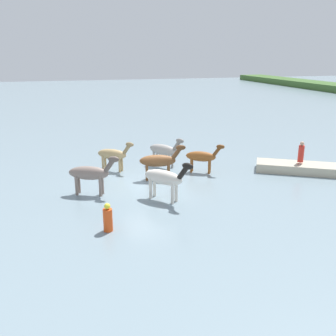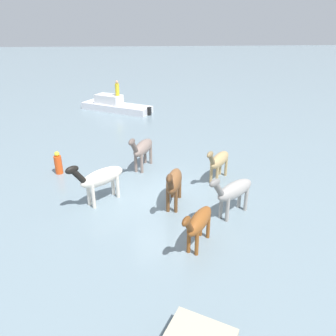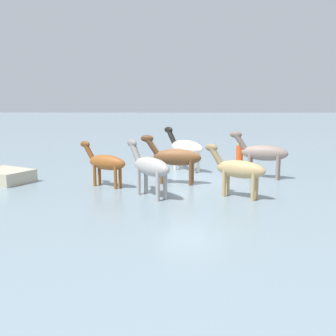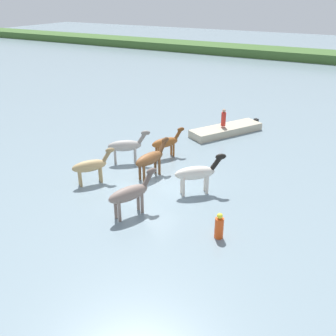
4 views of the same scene
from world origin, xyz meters
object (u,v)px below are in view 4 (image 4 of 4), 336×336
object	(u,v)px
boat_dinghy_port	(226,131)
horse_dun_straggler	(197,173)
horse_lead	(130,193)
buoy_channel_marker	(219,227)
horse_chestnut_trailing	(151,158)
horse_dark_mare	(166,142)
horse_gray_outer	(126,146)
horse_rear_stallion	(91,166)
person_spotter_bow	(224,118)

from	to	relation	value
boat_dinghy_port	horse_dun_straggler	bearing A→B (deg)	41.75
horse_lead	buoy_channel_marker	distance (m)	4.13
buoy_channel_marker	horse_chestnut_trailing	bearing A→B (deg)	147.29
horse_dun_straggler	horse_dark_mare	distance (m)	4.70
horse_gray_outer	horse_rear_stallion	bearing A→B (deg)	-129.68
horse_chestnut_trailing	buoy_channel_marker	world-z (taller)	horse_chestnut_trailing
horse_dun_straggler	horse_rear_stallion	distance (m)	5.43
horse_dark_mare	buoy_channel_marker	distance (m)	8.46
horse_dun_straggler	boat_dinghy_port	world-z (taller)	horse_dun_straggler
horse_chestnut_trailing	person_spotter_bow	distance (m)	8.14
horse_lead	person_spotter_bow	size ratio (longest dim) A/B	2.07
person_spotter_bow	buoy_channel_marker	size ratio (longest dim) A/B	1.04
horse_chestnut_trailing	boat_dinghy_port	size ratio (longest dim) A/B	0.46
horse_lead	horse_dun_straggler	distance (m)	3.63
horse_lead	horse_gray_outer	xyz separation A→B (m)	(-3.40, 4.56, -0.03)
horse_dun_straggler	horse_gray_outer	xyz separation A→B (m)	(-5.08, 1.35, -0.05)
horse_gray_outer	horse_chestnut_trailing	bearing A→B (deg)	-59.54
horse_lead	boat_dinghy_port	size ratio (longest dim) A/B	0.46
horse_rear_stallion	horse_dark_mare	xyz separation A→B (m)	(1.69, 4.81, -0.04)
horse_gray_outer	horse_dun_straggler	bearing A→B (deg)	-52.83
horse_dark_mare	horse_rear_stallion	bearing A→B (deg)	-168.39
horse_dark_mare	boat_dinghy_port	bearing A→B (deg)	15.04
horse_dark_mare	person_spotter_bow	world-z (taller)	person_spotter_bow
horse_gray_outer	person_spotter_bow	world-z (taller)	horse_gray_outer
boat_dinghy_port	buoy_channel_marker	world-z (taller)	buoy_channel_marker
horse_rear_stallion	horse_dark_mare	bearing A→B (deg)	15.40
buoy_channel_marker	boat_dinghy_port	bearing A→B (deg)	109.93
horse_lead	horse_dark_mare	world-z (taller)	horse_lead
horse_rear_stallion	person_spotter_bow	distance (m)	10.71
horse_rear_stallion	person_spotter_bow	world-z (taller)	person_spotter_bow
horse_dun_straggler	person_spotter_bow	size ratio (longest dim) A/B	1.83
horse_lead	horse_rear_stallion	distance (m)	3.82
horse_chestnut_trailing	horse_dun_straggler	xyz separation A→B (m)	(2.91, -0.49, 0.04)
horse_rear_stallion	buoy_channel_marker	world-z (taller)	horse_rear_stallion
horse_gray_outer	horse_dark_mare	xyz separation A→B (m)	(1.60, 1.80, -0.11)
horse_dun_straggler	horse_dark_mare	xyz separation A→B (m)	(-3.48, 3.15, -0.16)
horse_gray_outer	horse_rear_stallion	world-z (taller)	horse_gray_outer
buoy_channel_marker	horse_gray_outer	bearing A→B (deg)	150.29
horse_gray_outer	horse_rear_stallion	size ratio (longest dim) A/B	1.04
buoy_channel_marker	horse_dun_straggler	bearing A→B (deg)	129.39
horse_lead	horse_dun_straggler	xyz separation A→B (m)	(1.68, 3.21, 0.02)
horse_dun_straggler	person_spotter_bow	xyz separation A→B (m)	(-2.03, 8.58, 0.06)
horse_gray_outer	horse_dark_mare	size ratio (longest dim) A/B	1.05
horse_lead	horse_rear_stallion	bearing A→B (deg)	89.08
horse_lead	buoy_channel_marker	size ratio (longest dim) A/B	2.16
horse_lead	horse_gray_outer	world-z (taller)	horse_lead
horse_gray_outer	boat_dinghy_port	size ratio (longest dim) A/B	0.40
horse_dun_straggler	person_spotter_bow	world-z (taller)	horse_dun_straggler
horse_lead	buoy_channel_marker	bearing A→B (deg)	-62.77
horse_gray_outer	horse_dark_mare	world-z (taller)	horse_gray_outer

